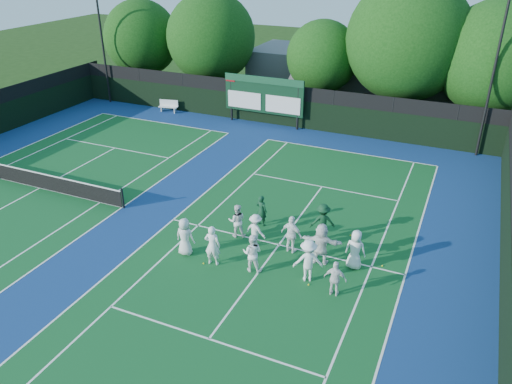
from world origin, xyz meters
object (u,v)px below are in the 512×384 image
at_px(scoreboard, 264,95).
at_px(bench, 169,106).
at_px(tennis_net, 38,180).
at_px(coach_left, 261,211).

distance_m(scoreboard, bench, 8.18).
height_order(tennis_net, bench, tennis_net).
relative_size(scoreboard, tennis_net, 0.53).
relative_size(scoreboard, bench, 3.87).
distance_m(scoreboard, coach_left, 14.49).
bearing_deg(bench, coach_left, -43.85).
bearing_deg(scoreboard, coach_left, -67.13).
distance_m(tennis_net, coach_left, 12.66).
relative_size(tennis_net, bench, 7.29).
height_order(scoreboard, coach_left, scoreboard).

